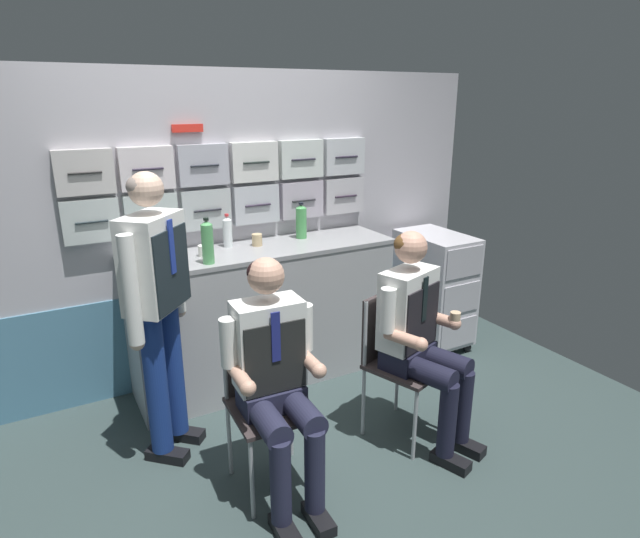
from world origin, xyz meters
name	(u,v)px	position (x,y,z in m)	size (l,w,h in m)	color
ground	(312,475)	(0.00, 0.00, -0.02)	(4.80, 4.80, 0.04)	#303E3E
galley_bulkhead	(220,231)	(0.01, 1.37, 1.07)	(4.20, 0.14, 2.15)	#B6B2BA
galley_counter	(265,314)	(0.21, 1.09, 0.50)	(1.86, 0.53, 0.99)	#9E9FA2
service_trolley	(434,286)	(1.64, 0.95, 0.50)	(0.40, 0.65, 0.93)	black
folding_chair_left	(264,385)	(-0.21, 0.12, 0.54)	(0.42, 0.42, 0.87)	#A8AAAF
crew_member_left	(276,374)	(-0.22, -0.04, 0.69)	(0.48, 0.59, 1.25)	black
folding_chair_right	(394,348)	(0.64, 0.14, 0.54)	(0.51, 0.51, 0.87)	#A8AAAF
crew_member_right	(420,331)	(0.69, -0.01, 0.70)	(0.52, 0.66, 1.27)	black
crew_member_standing	(157,297)	(-0.62, 0.59, 0.95)	(0.41, 0.41, 1.62)	black
water_bottle_tall	(208,242)	(-0.22, 0.92, 1.13)	(0.07, 0.07, 0.29)	#52A05D
water_bottle_clear	(301,221)	(0.56, 1.19, 1.11)	(0.08, 0.08, 0.26)	#4A9E54
water_bottle_blue_cap	(228,232)	(0.01, 1.22, 1.10)	(0.06, 0.06, 0.23)	silver
paper_cup_tan	(257,240)	(0.19, 1.15, 1.03)	(0.07, 0.07, 0.08)	tan
paper_cup_blue	(204,250)	(-0.20, 1.09, 1.03)	(0.07, 0.07, 0.07)	white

